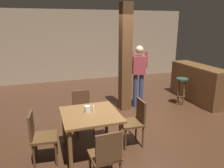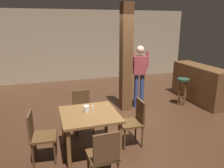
{
  "view_description": "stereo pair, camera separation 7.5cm",
  "coord_description": "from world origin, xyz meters",
  "views": [
    {
      "loc": [
        -2.12,
        -4.37,
        2.31
      ],
      "look_at": [
        -0.67,
        -0.03,
        1.02
      ],
      "focal_mm": 35.0,
      "sensor_mm": 36.0,
      "label": 1
    },
    {
      "loc": [
        -2.05,
        -4.39,
        2.31
      ],
      "look_at": [
        -0.67,
        -0.03,
        1.02
      ],
      "focal_mm": 35.0,
      "sensor_mm": 36.0,
      "label": 2
    }
  ],
  "objects": [
    {
      "name": "napkin_cup",
      "position": [
        -1.4,
        -0.82,
        0.83
      ],
      "size": [
        0.1,
        0.1,
        0.12
      ],
      "primitive_type": "cylinder",
      "color": "silver",
      "rests_on": "dining_table"
    },
    {
      "name": "wall_back",
      "position": [
        0.0,
        4.5,
        1.4
      ],
      "size": [
        8.0,
        0.1,
        2.8
      ],
      "primitive_type": "cube",
      "color": "gray",
      "rests_on": "ground_plane"
    },
    {
      "name": "salt_shaker",
      "position": [
        -1.28,
        -0.78,
        0.82
      ],
      "size": [
        0.03,
        0.03,
        0.1
      ],
      "primitive_type": "cylinder",
      "color": "silver",
      "rests_on": "dining_table"
    },
    {
      "name": "chair_south",
      "position": [
        -1.35,
        -1.79,
        0.51
      ],
      "size": [
        0.44,
        0.44,
        0.89
      ],
      "color": "#4C3319",
      "rests_on": "ground_plane"
    },
    {
      "name": "chair_west",
      "position": [
        -2.23,
        -0.89,
        0.51
      ],
      "size": [
        0.46,
        0.46,
        0.89
      ],
      "color": "#4C3319",
      "rests_on": "ground_plane"
    },
    {
      "name": "chair_east",
      "position": [
        -0.48,
        -0.86,
        0.51
      ],
      "size": [
        0.44,
        0.44,
        0.89
      ],
      "color": "#4C3319",
      "rests_on": "ground_plane"
    },
    {
      "name": "ground_plane",
      "position": [
        0.0,
        0.0,
        0.0
      ],
      "size": [
        10.8,
        10.8,
        0.0
      ],
      "primitive_type": "plane",
      "color": "#382114"
    },
    {
      "name": "standing_person",
      "position": [
        0.41,
        0.91,
        1.0
      ],
      "size": [
        0.47,
        0.28,
        1.72
      ],
      "color": "maroon",
      "rests_on": "ground_plane"
    },
    {
      "name": "dining_table",
      "position": [
        -1.36,
        -0.89,
        0.65
      ],
      "size": [
        0.99,
        0.99,
        0.77
      ],
      "color": "brown",
      "rests_on": "ground_plane"
    },
    {
      "name": "chair_north",
      "position": [
        -1.34,
        -0.02,
        0.51
      ],
      "size": [
        0.43,
        0.43,
        0.89
      ],
      "color": "#4C3319",
      "rests_on": "ground_plane"
    },
    {
      "name": "pillar",
      "position": [
        0.0,
        0.89,
        1.4
      ],
      "size": [
        0.28,
        0.28,
        2.8
      ],
      "primitive_type": "cube",
      "color": "brown",
      "rests_on": "ground_plane"
    },
    {
      "name": "bar_counter",
      "position": [
        2.25,
        0.83,
        0.55
      ],
      "size": [
        0.56,
        1.99,
        1.08
      ],
      "color": "brown",
      "rests_on": "ground_plane"
    },
    {
      "name": "bar_stool_near",
      "position": [
        1.67,
        0.69,
        0.58
      ],
      "size": [
        0.34,
        0.34,
        0.78
      ],
      "color": "#1E3828",
      "rests_on": "ground_plane"
    }
  ]
}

